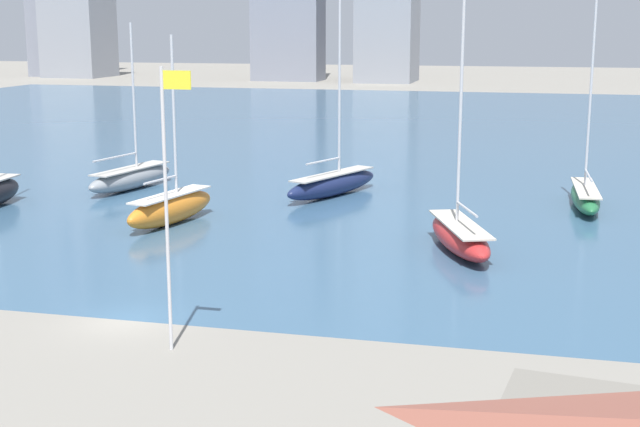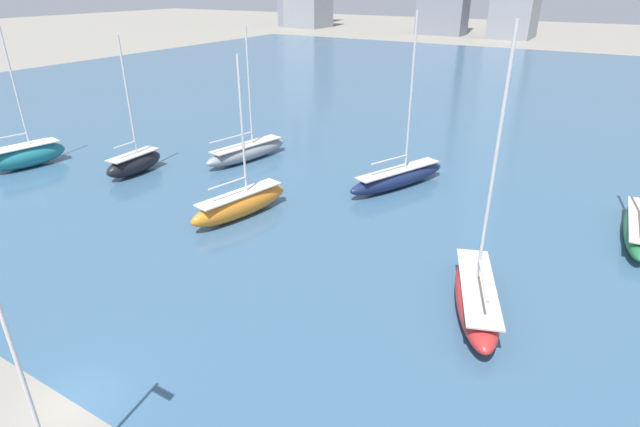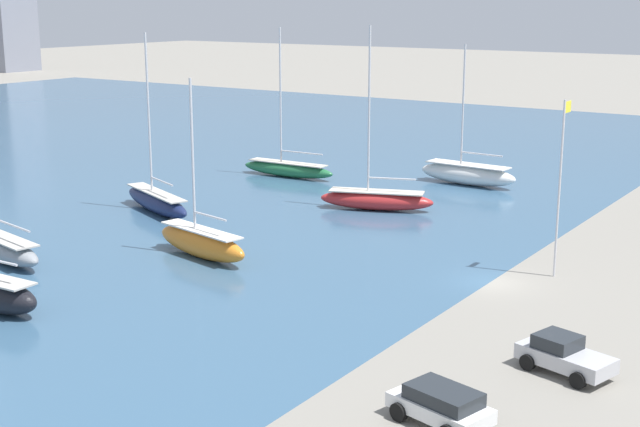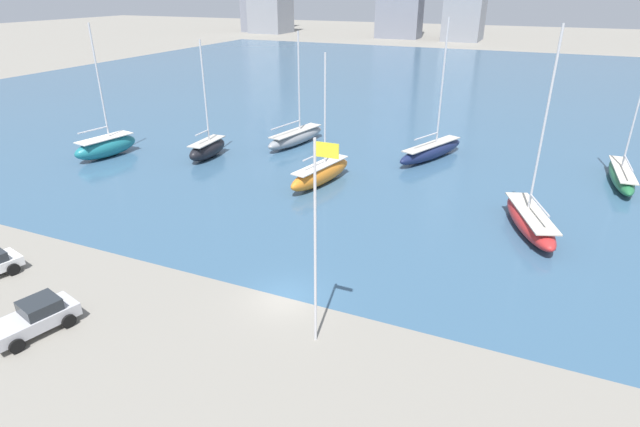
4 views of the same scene
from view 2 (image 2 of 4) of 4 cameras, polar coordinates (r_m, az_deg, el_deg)
name	(u,v)px [view 2 (image 2 of 4)]	position (r m, az deg, el deg)	size (l,w,h in m)	color
ground_plane	(73,402)	(25.58, -26.37, -18.76)	(500.00, 500.00, 0.00)	gray
harbor_water	(485,101)	(82.01, 18.29, 12.12)	(180.00, 140.00, 0.00)	#385B7A
flag_pole	(17,360)	(18.47, -31.30, -14.12)	(1.24, 0.14, 11.19)	silver
sailboat_black	(134,163)	(50.41, -20.45, 5.47)	(2.24, 6.35, 12.45)	black
sailboat_teal	(26,155)	(56.79, -30.58, 5.75)	(3.75, 7.80, 14.01)	#1E757F
sailboat_green	(638,226)	(41.91, 32.61, -1.24)	(2.17, 10.43, 14.58)	#236B3D
sailboat_orange	(240,204)	(38.86, -9.09, 1.11)	(3.64, 9.14, 12.09)	orange
sailboat_gray	(247,151)	(51.55, -8.33, 7.05)	(4.02, 10.27, 12.87)	gray
sailboat_navy	(398,177)	(44.57, 8.93, 4.16)	(5.89, 10.81, 14.58)	#19234C
sailboat_red	(476,295)	(29.17, 17.45, -8.85)	(5.35, 9.73, 15.12)	#B72828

